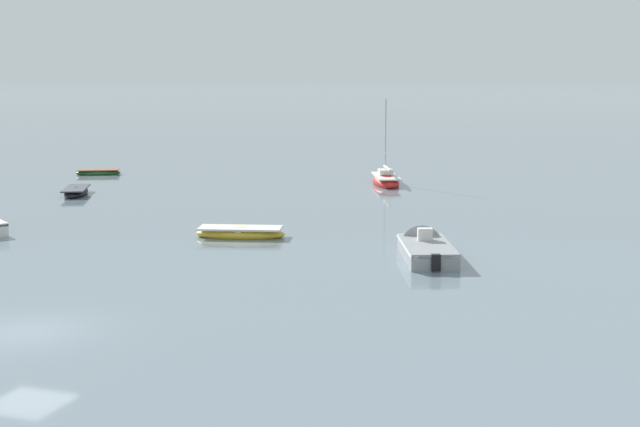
# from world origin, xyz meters

# --- Properties ---
(ground_plane) EXTENTS (800.00, 800.00, 0.00)m
(ground_plane) POSITION_xyz_m (0.00, 0.00, 0.00)
(ground_plane) COLOR slate
(motorboat_moored_0) EXTENTS (4.13, 6.40, 2.08)m
(motorboat_moored_0) POSITION_xyz_m (9.86, 16.71, 0.29)
(motorboat_moored_0) COLOR gray
(motorboat_moored_0) RESTS_ON ground
(sailboat_moored_0) EXTENTS (3.96, 6.14, 6.60)m
(sailboat_moored_0) POSITION_xyz_m (1.40, 41.15, 0.29)
(sailboat_moored_0) COLOR red
(sailboat_moored_0) RESTS_ON ground
(rowboat_moored_3) EXTENTS (4.90, 2.70, 0.73)m
(rowboat_moored_3) POSITION_xyz_m (-0.18, 18.12, 0.20)
(rowboat_moored_3) COLOR gold
(rowboat_moored_3) RESTS_ON ground
(rowboat_moored_4) EXTENTS (3.74, 2.65, 0.56)m
(rowboat_moored_4) POSITION_xyz_m (-22.21, 39.39, 0.15)
(rowboat_moored_4) COLOR #23602D
(rowboat_moored_4) RESTS_ON ground
(rowboat_moored_5) EXTENTS (3.25, 4.61, 0.69)m
(rowboat_moored_5) POSITION_xyz_m (-17.21, 28.78, 0.19)
(rowboat_moored_5) COLOR black
(rowboat_moored_5) RESTS_ON ground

